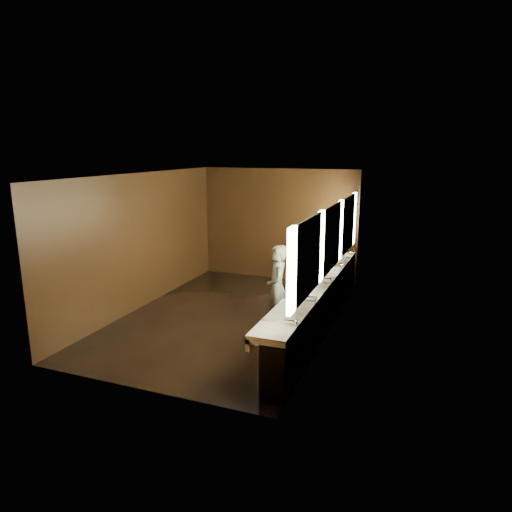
{
  "coord_description": "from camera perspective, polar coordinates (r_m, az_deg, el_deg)",
  "views": [
    {
      "loc": [
        3.57,
        -7.8,
        3.28
      ],
      "look_at": [
        0.56,
        0.0,
        1.3
      ],
      "focal_mm": 32.0,
      "sensor_mm": 36.0,
      "label": 1
    }
  ],
  "objects": [
    {
      "name": "wall_front",
      "position": [
        6.27,
        -14.86,
        -4.58
      ],
      "size": [
        4.0,
        0.02,
        2.8
      ],
      "primitive_type": "cube",
      "color": "black",
      "rests_on": "floor"
    },
    {
      "name": "wall_right",
      "position": [
        8.17,
        9.47,
        -0.15
      ],
      "size": [
        0.02,
        6.0,
        2.8
      ],
      "primitive_type": "cube",
      "color": "black",
      "rests_on": "floor"
    },
    {
      "name": "trash_bin",
      "position": [
        7.52,
        3.98,
        -10.4
      ],
      "size": [
        0.43,
        0.43,
        0.51
      ],
      "primitive_type": "cylinder",
      "rotation": [
        0.0,
        0.0,
        -0.38
      ],
      "color": "black",
      "rests_on": "floor"
    },
    {
      "name": "ceiling",
      "position": [
        8.59,
        -3.54,
        10.1
      ],
      "size": [
        4.0,
        6.0,
        0.02
      ],
      "primitive_type": "cube",
      "color": "#2D2D2B",
      "rests_on": "wall_back"
    },
    {
      "name": "mirror_band",
      "position": [
        8.1,
        9.42,
        2.27
      ],
      "size": [
        0.06,
        5.03,
        1.15
      ],
      "color": "#FEF6C4",
      "rests_on": "wall_right"
    },
    {
      "name": "sink_counter",
      "position": [
        8.47,
        7.86,
        -6.0
      ],
      "size": [
        0.55,
        5.4,
        1.01
      ],
      "color": "black",
      "rests_on": "floor"
    },
    {
      "name": "wall_left",
      "position": [
        9.77,
        -14.16,
        1.82
      ],
      "size": [
        0.02,
        6.0,
        2.8
      ],
      "primitive_type": "cube",
      "color": "black",
      "rests_on": "floor"
    },
    {
      "name": "person",
      "position": [
        8.35,
        2.66,
        -4.0
      ],
      "size": [
        0.58,
        0.68,
        1.59
      ],
      "primitive_type": "imported",
      "rotation": [
        0.0,
        0.0,
        -1.16
      ],
      "color": "#8DC3D2",
      "rests_on": "floor"
    },
    {
      "name": "floor",
      "position": [
        9.18,
        -3.29,
        -7.63
      ],
      "size": [
        6.0,
        6.0,
        0.0
      ],
      "primitive_type": "plane",
      "color": "black",
      "rests_on": "ground"
    },
    {
      "name": "wall_back",
      "position": [
        11.53,
        2.79,
        3.92
      ],
      "size": [
        4.0,
        0.02,
        2.8
      ],
      "primitive_type": "cube",
      "color": "black",
      "rests_on": "floor"
    }
  ]
}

